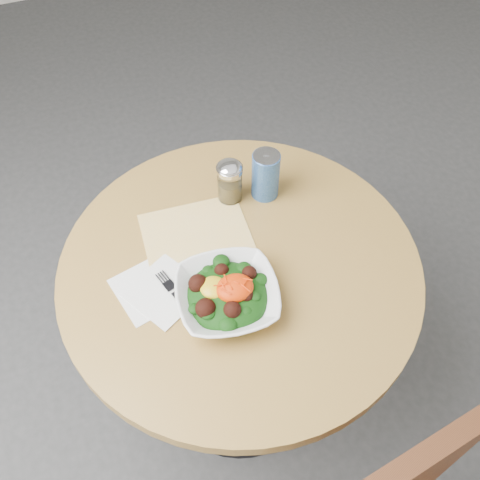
% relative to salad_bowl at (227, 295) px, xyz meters
% --- Properties ---
extents(ground, '(6.00, 6.00, 0.00)m').
position_rel_salad_bowl_xyz_m(ground, '(0.07, 0.10, -0.78)').
color(ground, '#323235').
rests_on(ground, ground).
extents(table, '(0.90, 0.90, 0.75)m').
position_rel_salad_bowl_xyz_m(table, '(0.07, 0.10, -0.23)').
color(table, black).
rests_on(table, ground).
extents(cloth_napkin, '(0.29, 0.27, 0.00)m').
position_rel_salad_bowl_xyz_m(cloth_napkin, '(-0.01, 0.20, -0.03)').
color(cloth_napkin, orange).
rests_on(cloth_napkin, table).
extents(paper_napkins, '(0.23, 0.22, 0.00)m').
position_rel_salad_bowl_xyz_m(paper_napkins, '(-0.14, 0.09, -0.03)').
color(paper_napkins, white).
rests_on(paper_napkins, table).
extents(salad_bowl, '(0.27, 0.27, 0.09)m').
position_rel_salad_bowl_xyz_m(salad_bowl, '(0.00, 0.00, 0.00)').
color(salad_bowl, white).
rests_on(salad_bowl, table).
extents(fork, '(0.07, 0.19, 0.00)m').
position_rel_salad_bowl_xyz_m(fork, '(-0.11, 0.05, -0.03)').
color(fork, black).
rests_on(fork, table).
extents(spice_shaker, '(0.07, 0.07, 0.13)m').
position_rel_salad_bowl_xyz_m(spice_shaker, '(0.12, 0.31, 0.03)').
color(spice_shaker, silver).
rests_on(spice_shaker, table).
extents(beverage_can, '(0.07, 0.07, 0.14)m').
position_rel_salad_bowl_xyz_m(beverage_can, '(0.21, 0.29, 0.04)').
color(beverage_can, navy).
rests_on(beverage_can, table).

